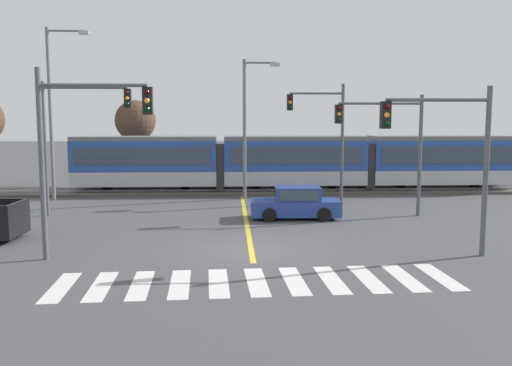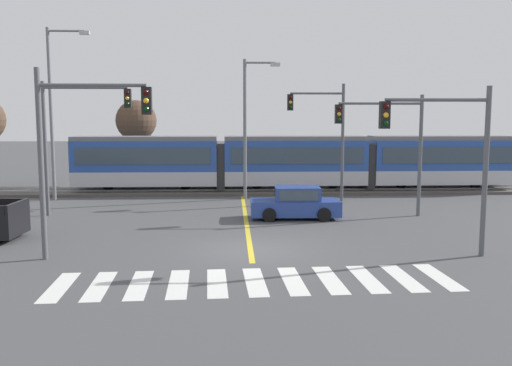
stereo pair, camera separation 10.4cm
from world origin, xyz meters
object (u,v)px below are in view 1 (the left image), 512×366
object	(u,v)px
traffic_light_far_right	(325,126)
street_lamp_west	(54,104)
light_rail_tram	(294,160)
traffic_light_near_right	(450,145)
traffic_light_near_left	(78,136)
traffic_light_mid_left	(73,126)
bare_tree_west	(135,121)
traffic_light_mid_right	(390,135)
sedan_crossing	(295,204)
street_lamp_centre	(248,120)

from	to	relation	value
traffic_light_far_right	street_lamp_west	size ratio (longest dim) A/B	0.68
light_rail_tram	traffic_light_near_right	world-z (taller)	traffic_light_near_right
traffic_light_far_right	traffic_light_near_left	bearing A→B (deg)	-129.78
light_rail_tram	traffic_light_mid_left	size ratio (longest dim) A/B	4.33
traffic_light_mid_left	bare_tree_west	distance (m)	12.25
traffic_light_far_right	street_lamp_west	world-z (taller)	street_lamp_west
traffic_light_near_left	traffic_light_far_right	distance (m)	16.17
traffic_light_near_right	traffic_light_mid_right	bearing A→B (deg)	87.63
traffic_light_mid_right	traffic_light_mid_left	distance (m)	15.20
traffic_light_mid_right	traffic_light_far_right	world-z (taller)	traffic_light_far_right
traffic_light_near_left	traffic_light_mid_left	bearing A→B (deg)	106.62
traffic_light_mid_right	bare_tree_west	size ratio (longest dim) A/B	0.97
street_lamp_west	bare_tree_west	size ratio (longest dim) A/B	1.63
light_rail_tram	traffic_light_near_left	bearing A→B (deg)	-118.75
sedan_crossing	street_lamp_centre	bearing A→B (deg)	107.33
traffic_light_far_right	bare_tree_west	world-z (taller)	traffic_light_far_right
traffic_light_mid_left	street_lamp_west	world-z (taller)	street_lamp_west
traffic_light_far_right	bare_tree_west	xyz separation A→B (m)	(-11.99, 8.24, 0.25)
traffic_light_mid_right	traffic_light_near_right	size ratio (longest dim) A/B	1.01
bare_tree_west	traffic_light_far_right	bearing A→B (deg)	-34.51
traffic_light_mid_left	traffic_light_mid_right	bearing A→B (deg)	-3.30
light_rail_tram	street_lamp_west	distance (m)	14.89
sedan_crossing	street_lamp_centre	size ratio (longest dim) A/B	0.52
sedan_crossing	traffic_light_near_left	world-z (taller)	traffic_light_near_left
traffic_light_mid_left	traffic_light_far_right	distance (m)	13.46
traffic_light_near_right	bare_tree_west	xyz separation A→B (m)	(-13.97, 20.90, 0.74)
traffic_light_mid_left	traffic_light_near_right	bearing A→B (deg)	-30.32
traffic_light_near_right	traffic_light_far_right	bearing A→B (deg)	98.91
light_rail_tram	traffic_light_near_left	world-z (taller)	traffic_light_near_left
traffic_light_far_right	traffic_light_mid_right	bearing A→B (deg)	-64.56
sedan_crossing	bare_tree_west	world-z (taller)	bare_tree_west
light_rail_tram	sedan_crossing	xyz separation A→B (m)	(-1.07, -9.48, -1.35)
sedan_crossing	street_lamp_centre	xyz separation A→B (m)	(-2.01, 6.45, 3.92)
sedan_crossing	street_lamp_centre	world-z (taller)	street_lamp_centre
street_lamp_centre	traffic_light_mid_right	bearing A→B (deg)	-42.37
traffic_light_mid_right	street_lamp_west	xyz separation A→B (m)	(-17.69, 6.07, 1.63)
street_lamp_centre	bare_tree_west	world-z (taller)	street_lamp_centre
traffic_light_near_left	light_rail_tram	bearing A→B (deg)	61.25
traffic_light_mid_right	light_rail_tram	bearing A→B (deg)	111.27
light_rail_tram	street_lamp_west	world-z (taller)	street_lamp_west
traffic_light_mid_right	traffic_light_near_right	world-z (taller)	traffic_light_mid_right
traffic_light_far_right	street_lamp_centre	size ratio (longest dim) A/B	0.82
traffic_light_mid_left	traffic_light_near_right	size ratio (longest dim) A/B	1.12
light_rail_tram	street_lamp_west	bearing A→B (deg)	-168.08
street_lamp_centre	sedan_crossing	bearing A→B (deg)	-72.67
traffic_light_near_left	bare_tree_west	distance (m)	20.73
sedan_crossing	traffic_light_mid_left	xyz separation A→B (m)	(-10.57, 1.30, 3.65)
light_rail_tram	sedan_crossing	size ratio (longest dim) A/B	6.62
light_rail_tram	bare_tree_west	size ratio (longest dim) A/B	4.65
light_rail_tram	bare_tree_west	distance (m)	11.77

